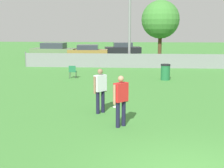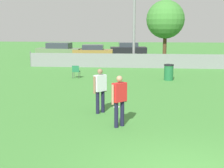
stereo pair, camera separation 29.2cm
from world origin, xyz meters
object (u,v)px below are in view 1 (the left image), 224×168
at_px(trash_bin, 165,72).
at_px(parked_car_tan, 88,51).
at_px(light_pole, 130,0).
at_px(parked_car_olive, 54,50).
at_px(folding_chair_sideline, 73,71).
at_px(frisbee_disc, 116,107).
at_px(parked_car_dark, 123,49).
at_px(player_thrower_red, 121,97).
at_px(tree_near_pole, 160,20).
at_px(player_receiver_white, 100,88).

relative_size(trash_bin, parked_car_tan, 0.23).
distance_m(light_pole, parked_car_olive, 11.60).
bearing_deg(trash_bin, parked_car_olive, 127.66).
bearing_deg(folding_chair_sideline, frisbee_disc, 114.56).
height_order(frisbee_disc, parked_car_dark, parked_car_dark).
height_order(player_thrower_red, folding_chair_sideline, player_thrower_red).
distance_m(frisbee_disc, parked_car_tan, 20.12).
bearing_deg(parked_car_olive, trash_bin, -48.23).
bearing_deg(tree_near_pole, parked_car_tan, 147.83).
height_order(player_thrower_red, parked_car_tan, player_thrower_red).
distance_m(tree_near_pole, player_receiver_white, 16.79).
bearing_deg(tree_near_pole, trash_bin, -91.91).
bearing_deg(parked_car_olive, parked_car_tan, 0.05).
height_order(trash_bin, parked_car_olive, parked_car_olive).
bearing_deg(parked_car_dark, light_pole, -93.61).
height_order(player_receiver_white, parked_car_tan, player_receiver_white).
height_order(light_pole, tree_near_pole, light_pole).
height_order(trash_bin, parked_car_tan, parked_car_tan).
relative_size(light_pole, parked_car_dark, 2.05).
height_order(light_pole, trash_bin, light_pole).
height_order(light_pole, parked_car_olive, light_pole).
height_order(folding_chair_sideline, parked_car_dark, parked_car_dark).
height_order(parked_car_tan, parked_car_dark, parked_car_dark).
distance_m(player_receiver_white, folding_chair_sideline, 8.19).
height_order(player_receiver_white, frisbee_disc, player_receiver_white).
bearing_deg(trash_bin, parked_car_dark, 100.73).
relative_size(parked_car_tan, parked_car_dark, 0.96).
bearing_deg(parked_car_olive, folding_chair_sideline, -66.47).
xyz_separation_m(parked_car_tan, parked_car_dark, (3.40, 4.14, 0.01)).
bearing_deg(trash_bin, player_thrower_red, -103.83).
height_order(player_thrower_red, trash_bin, player_thrower_red).
xyz_separation_m(parked_car_olive, parked_car_dark, (7.01, 3.88, -0.05)).
distance_m(light_pole, parked_car_tan, 9.33).
bearing_deg(player_thrower_red, parked_car_dark, 46.43).
bearing_deg(frisbee_disc, parked_car_olive, 111.17).
bearing_deg(player_thrower_red, parked_car_tan, 55.50).
distance_m(player_thrower_red, frisbee_disc, 2.63).
xyz_separation_m(trash_bin, parked_car_tan, (-6.65, 13.04, 0.19)).
xyz_separation_m(tree_near_pole, player_thrower_red, (-2.53, -17.76, -2.79)).
xyz_separation_m(light_pole, player_thrower_red, (0.05, -15.22, -4.21)).
distance_m(player_thrower_red, parked_car_dark, 26.28).
relative_size(player_receiver_white, parked_car_dark, 0.38).
height_order(light_pole, frisbee_disc, light_pole).
height_order(tree_near_pole, parked_car_dark, tree_near_pole).
distance_m(light_pole, player_receiver_white, 14.34).
distance_m(light_pole, parked_car_dark, 11.96).
bearing_deg(folding_chair_sideline, light_pole, -119.37).
relative_size(light_pole, folding_chair_sideline, 11.09).
bearing_deg(parked_car_dark, trash_bin, -87.91).
relative_size(parked_car_olive, parked_car_dark, 1.10).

